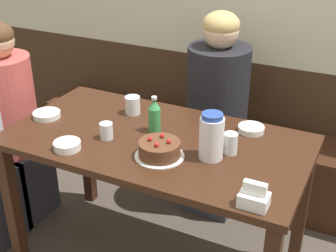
{
  "coord_description": "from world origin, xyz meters",
  "views": [
    {
      "loc": [
        0.91,
        -1.73,
        1.83
      ],
      "look_at": [
        0.04,
        0.05,
        0.82
      ],
      "focal_mm": 50.0,
      "sensor_mm": 36.0,
      "label": 1
    }
  ],
  "objects_px": {
    "glass_shot_small": "(230,143)",
    "person_teal_shirt": "(216,117)",
    "birthday_cake": "(159,150)",
    "glass_tumbler_short": "(106,131)",
    "bench_seat": "(214,156)",
    "water_pitcher": "(211,137)",
    "person_pale_blue_shirt": "(11,129)",
    "bowl_rice_small": "(67,145)",
    "glass_water_tall": "(133,105)",
    "bowl_side_dish": "(251,129)",
    "bowl_soup_white": "(47,115)",
    "soju_bottle": "(154,115)",
    "napkin_holder": "(254,198)"
  },
  "relations": [
    {
      "from": "water_pitcher",
      "to": "person_teal_shirt",
      "type": "bearing_deg",
      "value": 108.25
    },
    {
      "from": "water_pitcher",
      "to": "birthday_cake",
      "type": "bearing_deg",
      "value": -155.56
    },
    {
      "from": "bowl_rice_small",
      "to": "person_pale_blue_shirt",
      "type": "xyz_separation_m",
      "value": [
        -0.66,
        0.3,
        -0.21
      ]
    },
    {
      "from": "soju_bottle",
      "to": "bowl_rice_small",
      "type": "bearing_deg",
      "value": -129.8
    },
    {
      "from": "bowl_rice_small",
      "to": "glass_tumbler_short",
      "type": "distance_m",
      "value": 0.2
    },
    {
      "from": "water_pitcher",
      "to": "glass_water_tall",
      "type": "distance_m",
      "value": 0.59
    },
    {
      "from": "bowl_rice_small",
      "to": "person_pale_blue_shirt",
      "type": "bearing_deg",
      "value": 155.17
    },
    {
      "from": "glass_tumbler_short",
      "to": "glass_water_tall",
      "type": "bearing_deg",
      "value": 95.23
    },
    {
      "from": "bowl_soup_white",
      "to": "napkin_holder",
      "type": "bearing_deg",
      "value": -12.74
    },
    {
      "from": "bowl_side_dish",
      "to": "glass_water_tall",
      "type": "distance_m",
      "value": 0.63
    },
    {
      "from": "birthday_cake",
      "to": "bowl_rice_small",
      "type": "distance_m",
      "value": 0.43
    },
    {
      "from": "bowl_side_dish",
      "to": "glass_tumbler_short",
      "type": "relative_size",
      "value": 1.63
    },
    {
      "from": "soju_bottle",
      "to": "glass_shot_small",
      "type": "distance_m",
      "value": 0.41
    },
    {
      "from": "bowl_soup_white",
      "to": "person_teal_shirt",
      "type": "relative_size",
      "value": 0.11
    },
    {
      "from": "bowl_rice_small",
      "to": "glass_shot_small",
      "type": "relative_size",
      "value": 1.26
    },
    {
      "from": "birthday_cake",
      "to": "glass_tumbler_short",
      "type": "bearing_deg",
      "value": 172.14
    },
    {
      "from": "glass_shot_small",
      "to": "person_teal_shirt",
      "type": "relative_size",
      "value": 0.08
    },
    {
      "from": "bowl_soup_white",
      "to": "glass_shot_small",
      "type": "distance_m",
      "value": 0.98
    },
    {
      "from": "bench_seat",
      "to": "person_pale_blue_shirt",
      "type": "relative_size",
      "value": 2.04
    },
    {
      "from": "birthday_cake",
      "to": "bowl_side_dish",
      "type": "height_order",
      "value": "birthday_cake"
    },
    {
      "from": "napkin_holder",
      "to": "person_pale_blue_shirt",
      "type": "bearing_deg",
      "value": 167.24
    },
    {
      "from": "person_pale_blue_shirt",
      "to": "glass_water_tall",
      "type": "bearing_deg",
      "value": 11.8
    },
    {
      "from": "soju_bottle",
      "to": "bowl_rice_small",
      "type": "distance_m",
      "value": 0.44
    },
    {
      "from": "bowl_rice_small",
      "to": "glass_water_tall",
      "type": "distance_m",
      "value": 0.47
    },
    {
      "from": "water_pitcher",
      "to": "person_pale_blue_shirt",
      "type": "height_order",
      "value": "person_pale_blue_shirt"
    },
    {
      "from": "bowl_soup_white",
      "to": "bowl_side_dish",
      "type": "distance_m",
      "value": 1.05
    },
    {
      "from": "bench_seat",
      "to": "glass_tumbler_short",
      "type": "xyz_separation_m",
      "value": [
        -0.21,
        -0.93,
        0.58
      ]
    },
    {
      "from": "glass_water_tall",
      "to": "person_teal_shirt",
      "type": "distance_m",
      "value": 0.58
    },
    {
      "from": "soju_bottle",
      "to": "bowl_rice_small",
      "type": "xyz_separation_m",
      "value": [
        -0.28,
        -0.33,
        -0.07
      ]
    },
    {
      "from": "bench_seat",
      "to": "glass_water_tall",
      "type": "xyz_separation_m",
      "value": [
        -0.24,
        -0.64,
        0.59
      ]
    },
    {
      "from": "glass_water_tall",
      "to": "bowl_side_dish",
      "type": "bearing_deg",
      "value": 6.68
    },
    {
      "from": "birthday_cake",
      "to": "glass_shot_small",
      "type": "height_order",
      "value": "glass_shot_small"
    },
    {
      "from": "glass_tumbler_short",
      "to": "bench_seat",
      "type": "bearing_deg",
      "value": 77.26
    },
    {
      "from": "soju_bottle",
      "to": "napkin_holder",
      "type": "xyz_separation_m",
      "value": [
        0.61,
        -0.38,
        -0.05
      ]
    },
    {
      "from": "glass_tumbler_short",
      "to": "napkin_holder",
      "type": "bearing_deg",
      "value": -15.02
    },
    {
      "from": "water_pitcher",
      "to": "bowl_side_dish",
      "type": "distance_m",
      "value": 0.34
    },
    {
      "from": "water_pitcher",
      "to": "glass_water_tall",
      "type": "bearing_deg",
      "value": 155.52
    },
    {
      "from": "bowl_rice_small",
      "to": "glass_water_tall",
      "type": "bearing_deg",
      "value": 80.27
    },
    {
      "from": "bench_seat",
      "to": "birthday_cake",
      "type": "xyz_separation_m",
      "value": [
        0.09,
        -0.98,
        0.58
      ]
    },
    {
      "from": "glass_water_tall",
      "to": "glass_tumbler_short",
      "type": "bearing_deg",
      "value": -84.77
    },
    {
      "from": "water_pitcher",
      "to": "glass_water_tall",
      "type": "xyz_separation_m",
      "value": [
        -0.53,
        0.24,
        -0.06
      ]
    },
    {
      "from": "soju_bottle",
      "to": "person_teal_shirt",
      "type": "xyz_separation_m",
      "value": [
        0.11,
        0.58,
        -0.24
      ]
    },
    {
      "from": "glass_shot_small",
      "to": "bench_seat",
      "type": "bearing_deg",
      "value": 113.98
    },
    {
      "from": "soju_bottle",
      "to": "person_pale_blue_shirt",
      "type": "bearing_deg",
      "value": -178.44
    },
    {
      "from": "bowl_side_dish",
      "to": "person_pale_blue_shirt",
      "type": "bearing_deg",
      "value": -170.52
    },
    {
      "from": "bowl_soup_white",
      "to": "glass_shot_small",
      "type": "relative_size",
      "value": 1.43
    },
    {
      "from": "napkin_holder",
      "to": "glass_shot_small",
      "type": "height_order",
      "value": "napkin_holder"
    },
    {
      "from": "bench_seat",
      "to": "water_pitcher",
      "type": "height_order",
      "value": "water_pitcher"
    },
    {
      "from": "water_pitcher",
      "to": "person_teal_shirt",
      "type": "distance_m",
      "value": 0.77
    },
    {
      "from": "birthday_cake",
      "to": "glass_water_tall",
      "type": "bearing_deg",
      "value": 134.4
    }
  ]
}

